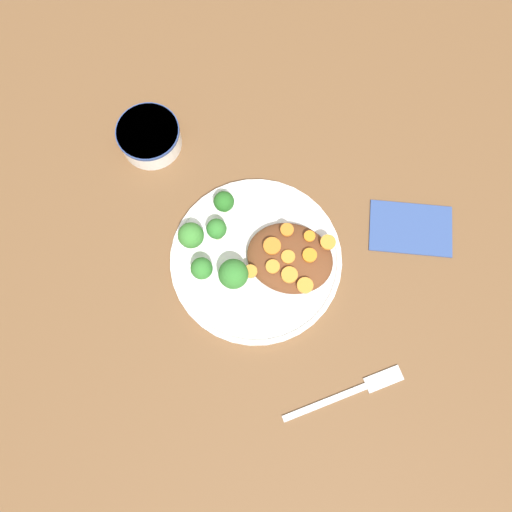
% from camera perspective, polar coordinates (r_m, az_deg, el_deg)
% --- Properties ---
extents(ground_plane, '(4.00, 4.00, 0.00)m').
position_cam_1_polar(ground_plane, '(0.82, 0.00, -0.54)').
color(ground_plane, brown).
extents(plate, '(0.28, 0.28, 0.02)m').
position_cam_1_polar(plate, '(0.81, 0.00, -0.37)').
color(plate, white).
rests_on(plate, ground_plane).
extents(dip_bowl, '(0.11, 0.11, 0.04)m').
position_cam_1_polar(dip_bowl, '(0.90, -12.09, 13.25)').
color(dip_bowl, white).
rests_on(dip_bowl, ground_plane).
extents(stew_mound, '(0.14, 0.12, 0.03)m').
position_cam_1_polar(stew_mound, '(0.79, 3.89, -0.22)').
color(stew_mound, brown).
rests_on(stew_mound, plate).
extents(broccoli_floret_0, '(0.03, 0.03, 0.05)m').
position_cam_1_polar(broccoli_floret_0, '(0.80, -4.52, 3.05)').
color(broccoli_floret_0, '#759E51').
rests_on(broccoli_floret_0, plate).
extents(broccoli_floret_1, '(0.03, 0.03, 0.05)m').
position_cam_1_polar(broccoli_floret_1, '(0.78, -6.21, -1.46)').
color(broccoli_floret_1, '#7FA85B').
rests_on(broccoli_floret_1, plate).
extents(broccoli_floret_2, '(0.04, 0.04, 0.05)m').
position_cam_1_polar(broccoli_floret_2, '(0.79, -7.48, 2.19)').
color(broccoli_floret_2, '#7FA85B').
rests_on(broccoli_floret_2, plate).
extents(broccoli_floret_3, '(0.05, 0.05, 0.06)m').
position_cam_1_polar(broccoli_floret_3, '(0.77, -2.60, -2.10)').
color(broccoli_floret_3, '#759E51').
rests_on(broccoli_floret_3, plate).
extents(broccoli_floret_4, '(0.03, 0.03, 0.05)m').
position_cam_1_polar(broccoli_floret_4, '(0.81, -3.68, 6.18)').
color(broccoli_floret_4, '#759E51').
rests_on(broccoli_floret_4, plate).
extents(carrot_slice_0, '(0.02, 0.02, 0.00)m').
position_cam_1_polar(carrot_slice_0, '(0.77, 3.68, -0.09)').
color(carrot_slice_0, orange).
rests_on(carrot_slice_0, stew_mound).
extents(carrot_slice_1, '(0.03, 0.03, 0.01)m').
position_cam_1_polar(carrot_slice_1, '(0.78, 1.85, 1.14)').
color(carrot_slice_1, orange).
rests_on(carrot_slice_1, stew_mound).
extents(carrot_slice_2, '(0.02, 0.02, 0.01)m').
position_cam_1_polar(carrot_slice_2, '(0.78, 6.14, 0.08)').
color(carrot_slice_2, orange).
rests_on(carrot_slice_2, stew_mound).
extents(carrot_slice_3, '(0.03, 0.03, 0.01)m').
position_cam_1_polar(carrot_slice_3, '(0.77, 3.84, -2.16)').
color(carrot_slice_3, orange).
rests_on(carrot_slice_3, stew_mound).
extents(carrot_slice_4, '(0.02, 0.02, 0.00)m').
position_cam_1_polar(carrot_slice_4, '(0.79, 6.13, 2.26)').
color(carrot_slice_4, orange).
rests_on(carrot_slice_4, stew_mound).
extents(carrot_slice_5, '(0.02, 0.02, 0.00)m').
position_cam_1_polar(carrot_slice_5, '(0.77, 1.92, -1.21)').
color(carrot_slice_5, orange).
rests_on(carrot_slice_5, stew_mound).
extents(carrot_slice_6, '(0.02, 0.02, 0.01)m').
position_cam_1_polar(carrot_slice_6, '(0.79, 8.22, 1.57)').
color(carrot_slice_6, orange).
rests_on(carrot_slice_6, stew_mound).
extents(carrot_slice_7, '(0.03, 0.03, 0.00)m').
position_cam_1_polar(carrot_slice_7, '(0.77, 5.63, -3.36)').
color(carrot_slice_7, orange).
rests_on(carrot_slice_7, stew_mound).
extents(carrot_slice_8, '(0.02, 0.02, 0.01)m').
position_cam_1_polar(carrot_slice_8, '(0.79, 3.56, 3.00)').
color(carrot_slice_8, orange).
rests_on(carrot_slice_8, stew_mound).
extents(carrot_slice_9, '(0.02, 0.02, 0.00)m').
position_cam_1_polar(carrot_slice_9, '(0.77, -0.47, -1.81)').
color(carrot_slice_9, orange).
rests_on(carrot_slice_9, stew_mound).
extents(fork, '(0.17, 0.13, 0.01)m').
position_cam_1_polar(fork, '(0.81, 11.24, -14.84)').
color(fork, silver).
rests_on(fork, ground_plane).
extents(napkin, '(0.15, 0.11, 0.01)m').
position_cam_1_polar(napkin, '(0.88, 17.29, 3.07)').
color(napkin, '#334C8C').
rests_on(napkin, ground_plane).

